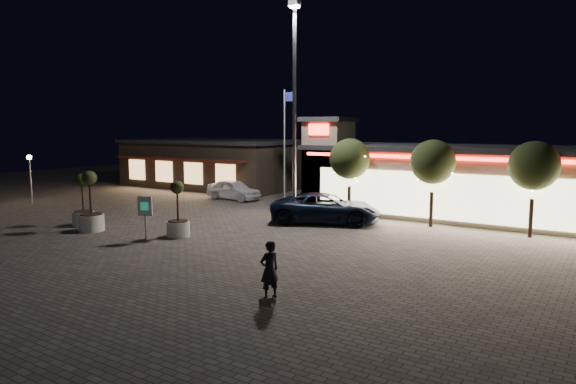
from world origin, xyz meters
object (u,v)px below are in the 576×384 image
Objects in this scene: pickup_truck at (326,208)px; planter_left at (83,210)px; pedestrian at (269,270)px; planter_mid at (91,212)px; valet_sign at (145,210)px; white_sedan at (234,190)px.

planter_left is at bearing 102.21° from pickup_truck.
pedestrian is 16.32m from planter_left.
planter_mid reaches higher than pickup_truck.
pedestrian is 0.59× the size of planter_mid.
planter_mid is at bearing 109.14° from pickup_truck.
planter_left is (-10.90, -8.04, 0.04)m from pickup_truck.
valet_sign is (6.03, -0.85, 0.63)m from planter_left.
pickup_truck is at bearing -136.47° from pedestrian.
pickup_truck is 10.16m from valet_sign.
valet_sign is at bearing -8.01° from planter_left.
valet_sign is at bearing -2.12° from planter_mid.
pickup_truck is 13.55m from planter_left.
white_sedan is at bearing 95.23° from planter_mid.
pickup_truck is 2.13× the size of planter_left.
planter_mid reaches higher than pedestrian.
pickup_truck is 12.72m from planter_mid.
planter_mid is (1.22, -13.27, 0.22)m from white_sedan.
valet_sign is (-9.71, 3.47, 0.59)m from pedestrian.
pedestrian is 0.86× the size of valet_sign.
planter_mid is at bearing -22.56° from planter_left.
pickup_truck is at bearing 61.28° from valet_sign.
pickup_truck is 1.94× the size of planter_mid.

